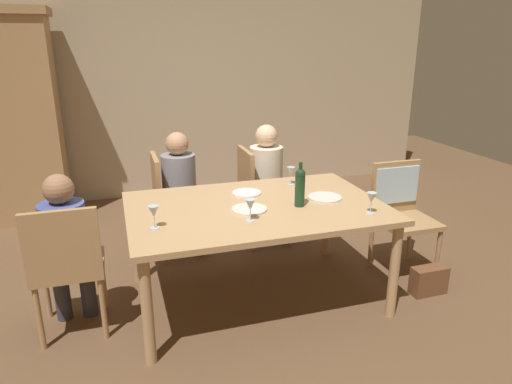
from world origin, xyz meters
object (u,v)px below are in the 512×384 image
at_px(handbag, 429,280).
at_px(dining_table, 256,215).
at_px(person_woman_host, 269,175).
at_px(wine_glass_far, 291,172).
at_px(wine_glass_near_right, 154,212).
at_px(chair_left_end, 67,262).
at_px(wine_bottle_tall_green, 300,186).
at_px(person_man_bearded, 66,240).
at_px(chair_far_left, 170,198).
at_px(dinner_plate_host, 325,197).
at_px(wine_glass_near_left, 250,206).
at_px(chair_far_right, 257,189).
at_px(dinner_plate_guest_right, 247,193).
at_px(wine_glass_centre, 371,199).
at_px(dinner_plate_guest_left, 249,209).
at_px(armoire_cabinet, 2,119).
at_px(chair_right_end, 399,201).
at_px(person_man_guest, 182,184).

bearing_deg(handbag, dining_table, 164.77).
bearing_deg(person_woman_host, wine_glass_far, -1.34).
height_order(wine_glass_near_right, wine_glass_far, same).
xyz_separation_m(chair_left_end, wine_bottle_tall_green, (1.58, -0.02, 0.36)).
xyz_separation_m(person_man_bearded, wine_bottle_tall_green, (1.58, -0.13, 0.26)).
xyz_separation_m(chair_far_left, wine_glass_near_right, (-0.24, -1.19, 0.32)).
bearing_deg(dinner_plate_host, wine_glass_near_left, -158.26).
distance_m(chair_far_right, dinner_plate_guest_right, 0.80).
relative_size(chair_far_left, person_woman_host, 0.81).
bearing_deg(wine_glass_centre, chair_far_left, 131.08).
xyz_separation_m(wine_glass_far, handbag, (0.87, -0.74, -0.74)).
bearing_deg(dinner_plate_guest_left, wine_glass_centre, -21.76).
bearing_deg(chair_far_right, dining_table, -18.16).
distance_m(chair_far_left, handbag, 2.26).
height_order(wine_glass_near_left, dinner_plate_guest_right, wine_glass_near_left).
xyz_separation_m(armoire_cabinet, chair_left_end, (0.72, -2.43, -0.56)).
bearing_deg(wine_glass_near_left, chair_far_right, 70.37).
distance_m(wine_glass_near_right, handbag, 2.16).
relative_size(chair_right_end, dinner_plate_host, 3.66).
relative_size(chair_right_end, wine_glass_far, 6.17).
relative_size(chair_right_end, wine_glass_near_left, 6.17).
bearing_deg(dinner_plate_guest_left, person_man_guest, 106.20).
bearing_deg(wine_glass_far, person_man_bearded, -168.00).
relative_size(chair_far_left, dinner_plate_guest_right, 4.12).
height_order(chair_far_right, chair_right_end, same).
bearing_deg(dinner_plate_guest_right, wine_bottle_tall_green, -53.01).
height_order(wine_glass_far, dinner_plate_guest_right, wine_glass_far).
xyz_separation_m(wine_bottle_tall_green, dinner_plate_host, (0.25, 0.10, -0.14)).
distance_m(dining_table, wine_glass_centre, 0.82).
distance_m(person_man_guest, wine_glass_centre, 1.75).
height_order(armoire_cabinet, dining_table, armoire_cabinet).
xyz_separation_m(dining_table, wine_glass_far, (0.42, 0.39, 0.18)).
distance_m(chair_left_end, wine_glass_near_left, 1.22).
bearing_deg(chair_far_right, chair_far_left, -90.00).
bearing_deg(chair_left_end, dinner_plate_guest_left, 0.30).
height_order(dining_table, wine_glass_far, wine_glass_far).
xyz_separation_m(dining_table, person_man_guest, (-0.38, 0.98, -0.03)).
xyz_separation_m(wine_bottle_tall_green, wine_glass_centre, (0.40, -0.28, -0.04)).
xyz_separation_m(person_man_bearded, handbag, (2.57, -0.38, -0.52)).
height_order(chair_far_right, person_man_bearded, person_man_bearded).
bearing_deg(chair_far_left, wine_glass_near_right, -11.39).
bearing_deg(chair_left_end, armoire_cabinet, 106.48).
distance_m(dinner_plate_guest_left, handbag, 1.53).
distance_m(wine_glass_far, dinner_plate_guest_left, 0.69).
height_order(person_man_guest, wine_bottle_tall_green, person_man_guest).
height_order(chair_far_left, handbag, chair_far_left).
bearing_deg(person_man_bearded, wine_bottle_tall_green, -4.76).
xyz_separation_m(chair_far_left, wine_bottle_tall_green, (0.79, -1.08, 0.36)).
relative_size(chair_left_end, wine_glass_far, 6.17).
bearing_deg(chair_far_left, armoire_cabinet, -132.20).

